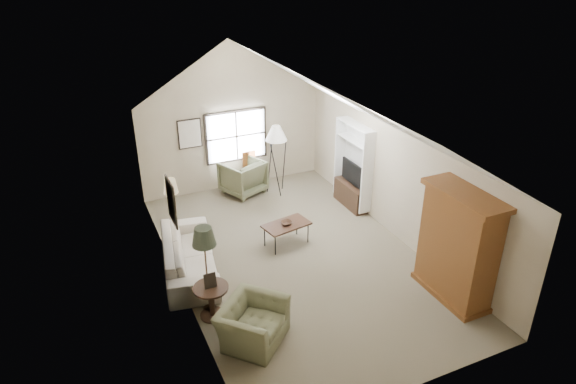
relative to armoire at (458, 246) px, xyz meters
name	(u,v)px	position (x,y,z in m)	size (l,w,h in m)	color
room_shell	(297,115)	(-2.18, 2.40, 2.11)	(5.01, 8.01, 4.00)	#685F4A
window	(236,136)	(-2.08, 6.36, 0.35)	(1.72, 0.08, 1.42)	black
skylight	(334,95)	(-0.88, 3.30, 2.12)	(0.80, 1.20, 0.52)	white
wall_art	(181,166)	(-4.06, 4.34, 0.63)	(1.97, 3.71, 0.88)	black
armoire	(458,246)	(0.00, 0.00, 0.00)	(0.60, 1.50, 2.20)	brown
tv_alcove	(353,164)	(0.16, 4.00, 0.05)	(0.32, 1.30, 2.10)	white
media_console	(351,195)	(0.14, 4.00, -0.80)	(0.34, 1.18, 0.60)	#382316
tv_panel	(352,173)	(0.14, 4.00, -0.18)	(0.05, 0.90, 0.55)	black
sofa	(189,254)	(-4.38, 2.90, -0.73)	(2.56, 1.00, 0.75)	beige
armchair_near	(252,323)	(-3.94, 0.41, -0.74)	(1.10, 0.96, 0.72)	#6B6D4C
armchair_far	(243,177)	(-2.12, 5.86, -0.64)	(0.98, 1.01, 0.92)	#5F6144
coffee_table	(286,234)	(-2.14, 2.97, -0.84)	(1.03, 0.57, 0.52)	#3D2119
bowl	(286,223)	(-2.14, 2.97, -0.55)	(0.25, 0.25, 0.06)	#3B2318
side_table	(212,301)	(-4.38, 1.30, -0.78)	(0.64, 0.64, 0.64)	#342115
side_chair	(252,170)	(-1.77, 6.10, -0.61)	(0.38, 0.38, 0.98)	brown
tripod_lamp	(276,160)	(-1.30, 5.47, -0.13)	(0.56, 0.56, 1.94)	silver
dark_lamp	(206,269)	(-4.38, 1.50, -0.21)	(0.43, 0.43, 1.79)	black
tan_lamp	(173,211)	(-4.38, 4.10, -0.30)	(0.32, 0.32, 1.61)	tan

